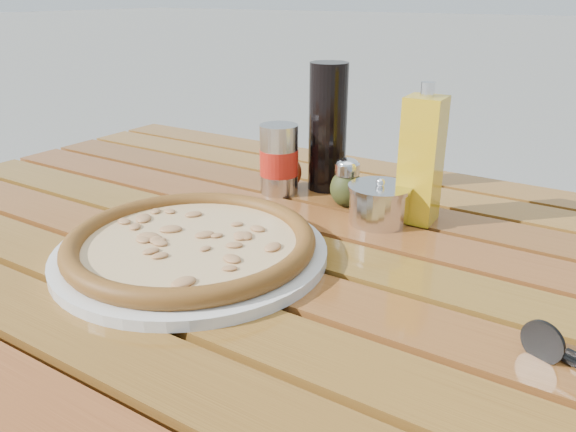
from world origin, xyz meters
The scene contains 10 objects.
table centered at (0.00, 0.00, 0.67)m, with size 1.40×0.90×0.75m.
plate centered at (-0.07, -0.11, 0.76)m, with size 0.36×0.36×0.01m, color silver.
pizza centered at (-0.07, -0.11, 0.77)m, with size 0.39×0.39×0.03m.
pepper_shaker centered at (-0.11, 0.19, 0.79)m, with size 0.06×0.06×0.08m.
oregano_shaker centered at (0.02, 0.17, 0.79)m, with size 0.07×0.07×0.08m.
dark_bottle centered at (-0.06, 0.24, 0.86)m, with size 0.07×0.07×0.22m, color black.
soda_can centered at (-0.11, 0.17, 0.81)m, with size 0.09×0.09×0.12m.
olive_oil_cruet centered at (0.14, 0.18, 0.85)m, with size 0.06×0.06×0.21m.
parmesan_tin centered at (0.09, 0.14, 0.78)m, with size 0.11×0.11×0.07m.
sunglasses centered at (0.39, -0.11, 0.77)m, with size 0.11×0.05×0.04m.
Camera 1 is at (0.40, -0.61, 1.08)m, focal length 35.00 mm.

